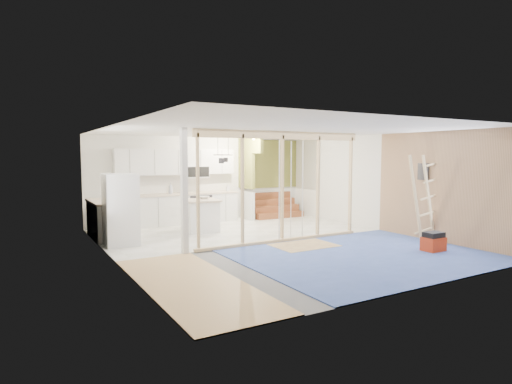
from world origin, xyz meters
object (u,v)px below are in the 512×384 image
island (201,216)px  fridge (121,210)px  ladder (424,198)px  toolbox (433,242)px

island → fridge: bearing=-154.8°
fridge → ladder: ladder is taller
fridge → toolbox: bearing=-34.1°
fridge → island: size_ratio=1.66×
toolbox → ladder: 1.26m
fridge → toolbox: 6.84m
toolbox → island: bearing=126.4°
fridge → island: bearing=19.4°
fridge → island: 2.41m
island → toolbox: size_ratio=2.20×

